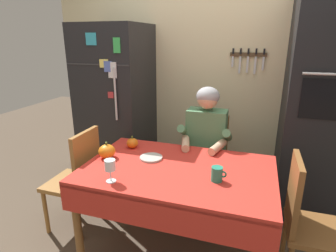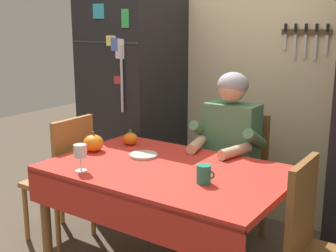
{
  "view_description": "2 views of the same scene",
  "coord_description": "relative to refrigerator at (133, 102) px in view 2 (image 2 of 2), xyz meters",
  "views": [
    {
      "loc": [
        0.51,
        -1.69,
        1.66
      ],
      "look_at": [
        -0.09,
        0.15,
        1.04
      ],
      "focal_mm": 29.48,
      "sensor_mm": 36.0,
      "label": 1
    },
    {
      "loc": [
        1.38,
        -1.91,
        1.57
      ],
      "look_at": [
        -0.11,
        0.26,
        0.94
      ],
      "focal_mm": 46.8,
      "sensor_mm": 36.0,
      "label": 2
    }
  ],
  "objects": [
    {
      "name": "chair_behind_person",
      "position": [
        1.04,
        -0.09,
        -0.39
      ],
      "size": [
        0.4,
        0.4,
        0.93
      ],
      "color": "brown",
      "rests_on": "ground"
    },
    {
      "name": "chair_right_side",
      "position": [
        1.85,
        -0.88,
        -0.39
      ],
      "size": [
        0.4,
        0.4,
        0.93
      ],
      "color": "brown",
      "rests_on": "ground"
    },
    {
      "name": "serving_tray",
      "position": [
        0.7,
        -0.77,
        -0.15
      ],
      "size": [
        0.18,
        0.18,
        0.02
      ],
      "primitive_type": "cylinder",
      "color": "#B7B2A8",
      "rests_on": "dining_table"
    },
    {
      "name": "pumpkin_medium",
      "position": [
        0.36,
        -0.86,
        -0.1
      ],
      "size": [
        0.13,
        0.13,
        0.13
      ],
      "color": "orange",
      "rests_on": "dining_table"
    },
    {
      "name": "dining_table",
      "position": [
        0.95,
        -0.88,
        -0.24
      ],
      "size": [
        1.4,
        0.9,
        0.74
      ],
      "color": "brown",
      "rests_on": "ground"
    },
    {
      "name": "coffee_mug",
      "position": [
        1.25,
        -0.97,
        -0.11
      ],
      "size": [
        0.1,
        0.08,
        0.1
      ],
      "color": "#237F66",
      "rests_on": "dining_table"
    },
    {
      "name": "wine_glass",
      "position": [
        0.58,
        -1.2,
        -0.05
      ],
      "size": [
        0.07,
        0.07,
        0.16
      ],
      "color": "white",
      "rests_on": "dining_table"
    },
    {
      "name": "pumpkin_large",
      "position": [
        0.46,
        -0.61,
        -0.12
      ],
      "size": [
        0.1,
        0.1,
        0.11
      ],
      "color": "orange",
      "rests_on": "dining_table"
    },
    {
      "name": "chair_left_side",
      "position": [
        0.05,
        -0.85,
        -0.39
      ],
      "size": [
        0.4,
        0.4,
        0.93
      ],
      "color": "#9E6B33",
      "rests_on": "ground"
    },
    {
      "name": "refrigerator",
      "position": [
        0.0,
        0.0,
        0.0
      ],
      "size": [
        0.68,
        0.71,
        1.8
      ],
      "color": "black",
      "rests_on": "ground"
    },
    {
      "name": "back_wall_assembly",
      "position": [
        1.0,
        0.39,
        0.4
      ],
      "size": [
        3.7,
        0.13,
        2.6
      ],
      "color": "beige",
      "rests_on": "ground"
    },
    {
      "name": "seated_person",
      "position": [
        1.04,
        -0.28,
        -0.16
      ],
      "size": [
        0.47,
        0.55,
        1.25
      ],
      "color": "#38384C",
      "rests_on": "ground"
    }
  ]
}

